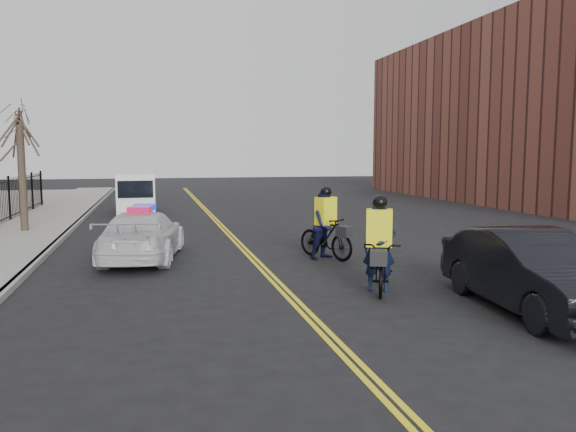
% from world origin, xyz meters
% --- Properties ---
extents(ground, '(120.00, 120.00, 0.00)m').
position_xyz_m(ground, '(0.00, 0.00, 0.00)').
color(ground, black).
rests_on(ground, ground).
extents(center_line_left, '(0.10, 60.00, 0.01)m').
position_xyz_m(center_line_left, '(-0.08, 8.00, 0.01)').
color(center_line_left, yellow).
rests_on(center_line_left, ground).
extents(center_line_right, '(0.10, 60.00, 0.01)m').
position_xyz_m(center_line_right, '(0.08, 8.00, 0.01)').
color(center_line_right, yellow).
rests_on(center_line_right, ground).
extents(sidewalk, '(3.00, 60.00, 0.15)m').
position_xyz_m(sidewalk, '(-7.50, 8.00, 0.07)').
color(sidewalk, gray).
rests_on(sidewalk, ground).
extents(curb, '(0.20, 60.00, 0.15)m').
position_xyz_m(curb, '(-6.00, 8.00, 0.07)').
color(curb, gray).
rests_on(curb, ground).
extents(building_across, '(12.00, 30.00, 11.00)m').
position_xyz_m(building_across, '(22.00, 18.00, 5.50)').
color(building_across, brown).
rests_on(building_across, ground).
extents(street_tree, '(3.20, 3.20, 4.80)m').
position_xyz_m(street_tree, '(-7.60, 10.00, 3.53)').
color(street_tree, '#33281E').
rests_on(street_tree, sidewalk).
extents(police_cruiser, '(2.73, 5.14, 1.58)m').
position_xyz_m(police_cruiser, '(-3.12, 3.54, 0.72)').
color(police_cruiser, silver).
rests_on(police_cruiser, ground).
extents(dark_sedan, '(2.09, 4.94, 1.59)m').
position_xyz_m(dark_sedan, '(4.32, -3.77, 0.79)').
color(dark_sedan, black).
rests_on(dark_sedan, ground).
extents(cargo_van, '(2.03, 5.01, 2.07)m').
position_xyz_m(cargo_van, '(-3.66, 16.69, 1.01)').
color(cargo_van, white).
rests_on(cargo_van, ground).
extents(cyclist_near, '(1.57, 2.32, 2.16)m').
position_xyz_m(cyclist_near, '(2.06, -1.52, 0.75)').
color(cyclist_near, black).
rests_on(cyclist_near, ground).
extents(cyclist_far, '(1.52, 2.13, 2.13)m').
position_xyz_m(cyclist_far, '(2.08, 2.47, 0.84)').
color(cyclist_far, black).
rests_on(cyclist_far, ground).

